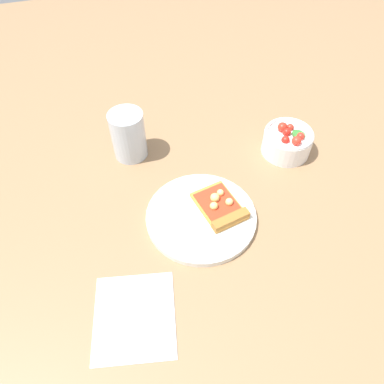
# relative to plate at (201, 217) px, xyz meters

# --- Properties ---
(ground_plane) EXTENTS (2.40, 2.40, 0.00)m
(ground_plane) POSITION_rel_plate_xyz_m (0.03, 0.06, -0.01)
(ground_plane) COLOR #93704C
(ground_plane) RESTS_ON ground
(plate) EXTENTS (0.23, 0.23, 0.01)m
(plate) POSITION_rel_plate_xyz_m (0.00, 0.00, 0.00)
(plate) COLOR silver
(plate) RESTS_ON ground_plane
(pizza_slice_main) EXTENTS (0.10, 0.13, 0.03)m
(pizza_slice_main) POSITION_rel_plate_xyz_m (0.04, -0.00, 0.01)
(pizza_slice_main) COLOR gold
(pizza_slice_main) RESTS_ON plate
(salad_bowl) EXTENTS (0.12, 0.12, 0.08)m
(salad_bowl) POSITION_rel_plate_xyz_m (0.26, 0.13, 0.03)
(salad_bowl) COLOR white
(salad_bowl) RESTS_ON ground_plane
(soda_glass) EXTENTS (0.08, 0.08, 0.12)m
(soda_glass) POSITION_rel_plate_xyz_m (-0.10, 0.24, 0.05)
(soda_glass) COLOR silver
(soda_glass) RESTS_ON ground_plane
(paper_napkin) EXTENTS (0.17, 0.18, 0.00)m
(paper_napkin) POSITION_rel_plate_xyz_m (-0.18, -0.17, -0.01)
(paper_napkin) COLOR white
(paper_napkin) RESTS_ON ground_plane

